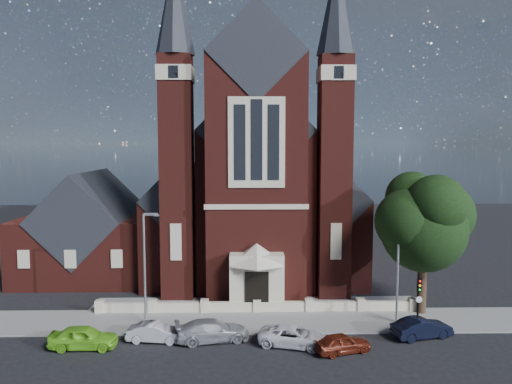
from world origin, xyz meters
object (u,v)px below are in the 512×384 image
parish_hall (92,235)px  car_dark_red (342,343)px  street_lamp_left (146,262)px  car_silver_a (156,332)px  street_tree (427,224)px  street_lamp_right (399,261)px  car_white_suv (294,336)px  car_lime_van (84,337)px  church (254,188)px  car_silver_b (212,331)px  traffic_signal (419,295)px  car_navy (422,328)px

parish_hall → car_dark_red: parish_hall is taller
street_lamp_left → car_silver_a: (1.17, -2.97, -3.98)m
street_tree → car_dark_red: size_ratio=2.97×
street_lamp_right → car_white_suv: street_lamp_right is taller
street_tree → car_lime_van: bearing=-166.5°
church → car_silver_b: church is taller
car_lime_van → car_dark_red: size_ratio=1.18×
street_lamp_left → traffic_signal: size_ratio=2.02×
traffic_signal → car_dark_red: bearing=-150.0°
car_lime_van → car_silver_b: size_ratio=0.88×
car_lime_van → traffic_signal: bearing=-84.2°
parish_hall → street_tree: size_ratio=1.14×
car_silver_b → street_tree: bearing=-84.6°
parish_hall → car_navy: size_ratio=2.98×
street_lamp_right → traffic_signal: street_lamp_right is taller
street_lamp_right → traffic_signal: 2.71m
street_tree → traffic_signal: street_tree is taller
street_lamp_right → car_lime_van: (-21.20, -3.98, -3.88)m
street_tree → car_silver_b: bearing=-163.5°
street_lamp_left → car_dark_red: 14.49m
car_navy → traffic_signal: bearing=-22.0°
traffic_signal → car_lime_van: bearing=-173.8°
car_lime_van → car_white_suv: (13.32, 0.13, -0.10)m
parish_hall → car_white_suv: 25.72m
car_lime_van → car_dark_red: bearing=-93.9°
street_tree → street_lamp_right: street_tree is taller
church → traffic_signal: bearing=-61.8°
parish_hall → car_lime_van: 18.92m
car_navy → car_silver_b: bearing=75.3°
street_lamp_left → car_silver_b: street_lamp_left is taller
street_tree → car_navy: (-1.72, -4.42, -6.28)m
street_lamp_left → car_lime_van: bearing=-128.8°
car_white_suv → car_silver_a: bearing=99.1°
traffic_signal → car_silver_a: traffic_signal is taller
street_lamp_left → car_silver_a: size_ratio=2.16×
car_silver_a → car_dark_red: size_ratio=1.04×
street_tree → car_silver_b: size_ratio=2.21×
traffic_signal → car_white_suv: size_ratio=0.89×
car_dark_red → car_navy: 6.19m
street_lamp_right → street_tree: bearing=34.3°
street_lamp_right → traffic_signal: bearing=-60.0°
parish_hall → car_silver_b: bearing=-52.6°
street_lamp_left → car_lime_van: size_ratio=1.91×
church → street_tree: 21.38m
street_tree → car_navy: 7.87m
car_silver_b → car_navy: 13.94m
car_silver_b → car_white_suv: 5.35m
car_dark_red → street_lamp_right: bearing=-63.1°
car_lime_van → church: bearing=-26.2°
traffic_signal → car_white_suv: 9.29m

